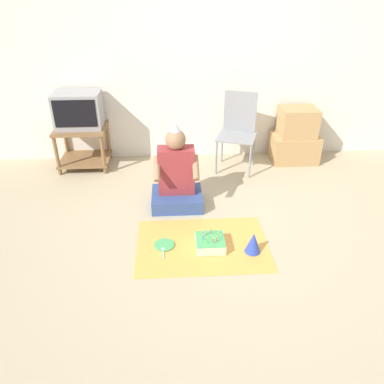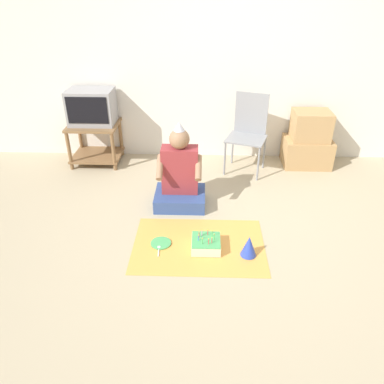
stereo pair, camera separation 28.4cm
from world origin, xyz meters
name	(u,v)px [view 2 (the right image)]	position (x,y,z in m)	size (l,w,h in m)	color
ground_plane	(238,251)	(0.00, 0.00, 0.00)	(16.00, 16.00, 0.00)	tan
wall_back	(232,56)	(0.00, 2.06, 1.27)	(6.40, 0.06, 2.55)	white
tv_stand	(95,140)	(-1.68, 1.77, 0.31)	(0.61, 0.52, 0.51)	olive
tv	(92,107)	(-1.68, 1.80, 0.72)	(0.54, 0.39, 0.41)	#99999E
folding_chair	(248,129)	(0.22, 1.65, 0.52)	(0.55, 0.51, 0.93)	gray
cardboard_box_stack	(308,141)	(0.99, 1.79, 0.31)	(0.58, 0.43, 0.69)	tan
person_seated	(180,178)	(-0.55, 0.79, 0.30)	(0.52, 0.43, 0.89)	#334C8C
party_cloth	(199,245)	(-0.34, 0.07, 0.00)	(1.17, 0.82, 0.01)	#EFA84C
birthday_cake	(206,244)	(-0.28, 0.03, 0.05)	(0.25, 0.25, 0.16)	#F4E0C6
party_hat_blue	(249,246)	(0.09, -0.06, 0.10)	(0.14, 0.14, 0.19)	blue
paper_plate	(161,243)	(-0.68, 0.08, 0.01)	(0.18, 0.18, 0.01)	#4CB266
plastic_spoon_near	(159,248)	(-0.69, 0.00, 0.01)	(0.04, 0.15, 0.01)	white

